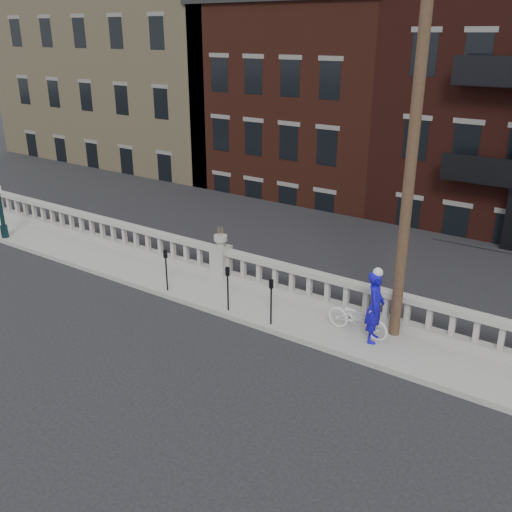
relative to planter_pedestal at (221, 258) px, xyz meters
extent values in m
plane|color=black|center=(0.00, -3.95, -0.83)|extent=(120.00, 120.00, 0.00)
cube|color=gray|center=(0.00, -0.95, -0.76)|extent=(32.00, 2.20, 0.15)
cube|color=gray|center=(0.00, 0.00, -0.56)|extent=(28.00, 0.34, 0.25)
cube|color=gray|center=(0.00, 0.00, 0.27)|extent=(28.00, 0.34, 0.16)
cube|color=gray|center=(0.00, 0.00, -0.13)|extent=(0.55, 0.55, 1.10)
cylinder|color=gray|center=(0.00, 0.00, 0.52)|extent=(0.24, 0.24, 0.20)
cylinder|color=gray|center=(0.00, 0.00, 0.70)|extent=(0.44, 0.44, 0.18)
cube|color=#605E59|center=(0.00, 0.35, -3.26)|extent=(36.00, 0.50, 5.15)
cube|color=black|center=(0.00, 22.00, -6.08)|extent=(80.00, 44.00, 0.50)
cube|color=#595651|center=(-2.00, 4.50, -3.83)|extent=(16.00, 7.00, 4.00)
cube|color=tan|center=(-17.00, 17.00, 4.17)|extent=(18.00, 16.00, 20.00)
cube|color=#421C12|center=(-4.00, 16.00, 1.17)|extent=(10.00, 14.00, 14.00)
cube|color=black|center=(-4.00, 16.00, 8.32)|extent=(10.30, 14.30, 0.30)
cylinder|color=#422D1E|center=(6.20, -0.35, 4.32)|extent=(0.28, 0.28, 10.00)
cylinder|color=#102B2C|center=(-9.50, -1.80, -0.43)|extent=(0.28, 0.28, 0.50)
cylinder|color=black|center=(-0.76, -1.80, -0.13)|extent=(0.05, 0.05, 1.10)
cube|color=black|center=(-0.76, -1.80, 0.55)|extent=(0.10, 0.08, 0.26)
cube|color=black|center=(-0.76, -1.85, 0.59)|extent=(0.06, 0.01, 0.08)
cylinder|color=black|center=(1.66, -1.80, -0.13)|extent=(0.05, 0.05, 1.10)
cube|color=black|center=(1.66, -1.80, 0.55)|extent=(0.10, 0.08, 0.26)
cube|color=black|center=(1.66, -1.85, 0.59)|extent=(0.06, 0.01, 0.08)
cylinder|color=black|center=(3.16, -1.80, -0.13)|extent=(0.05, 0.05, 1.10)
cube|color=black|center=(3.16, -1.80, 0.55)|extent=(0.10, 0.08, 0.26)
cube|color=black|center=(3.16, -1.85, 0.59)|extent=(0.06, 0.01, 0.08)
imported|color=silver|center=(5.37, -0.93, -0.21)|extent=(1.83, 0.74, 0.94)
imported|color=#140BB3|center=(5.86, -1.01, 0.30)|extent=(0.65, 0.82, 1.97)
camera|label=1|loc=(10.88, -13.66, 6.95)|focal=40.00mm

